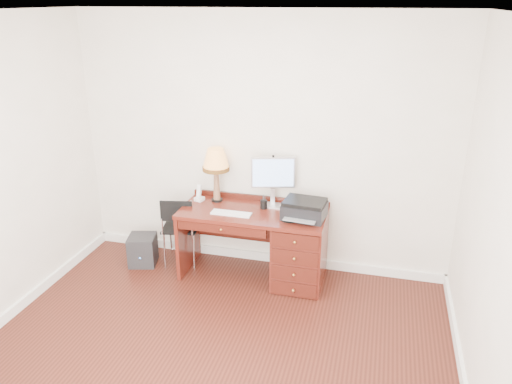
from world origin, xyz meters
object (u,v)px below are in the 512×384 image
(equipment_box, at_px, (143,250))
(monitor, at_px, (274,175))
(leg_lamp, at_px, (216,163))
(chair, at_px, (178,224))
(printer, at_px, (304,209))
(phone, at_px, (199,196))
(desk, at_px, (283,244))

(equipment_box, bearing_deg, monitor, -3.16)
(leg_lamp, distance_m, chair, 0.81)
(leg_lamp, relative_size, equipment_box, 1.74)
(printer, height_order, phone, printer)
(monitor, bearing_deg, leg_lamp, 167.28)
(desk, relative_size, leg_lamp, 2.57)
(desk, xyz_separation_m, chair, (-1.18, 0.03, 0.07))
(desk, xyz_separation_m, phone, (-0.95, 0.12, 0.39))
(phone, height_order, chair, phone)
(printer, distance_m, leg_lamp, 1.05)
(phone, bearing_deg, desk, 7.57)
(desk, bearing_deg, equipment_box, -177.37)
(monitor, height_order, equipment_box, monitor)
(monitor, relative_size, leg_lamp, 0.90)
(leg_lamp, distance_m, phone, 0.42)
(printer, relative_size, phone, 2.42)
(desk, height_order, equipment_box, desk)
(leg_lamp, xyz_separation_m, phone, (-0.19, -0.04, -0.37))
(printer, relative_size, chair, 0.55)
(monitor, bearing_deg, printer, -48.26)
(desk, height_order, monitor, monitor)
(monitor, bearing_deg, chair, 173.06)
(desk, distance_m, phone, 1.04)
(monitor, xyz_separation_m, printer, (0.37, -0.23, -0.24))
(monitor, height_order, phone, monitor)
(leg_lamp, bearing_deg, printer, -11.15)
(chair, distance_m, equipment_box, 0.52)
(leg_lamp, bearing_deg, monitor, 3.45)
(printer, relative_size, equipment_box, 1.31)
(monitor, distance_m, leg_lamp, 0.62)
(desk, distance_m, monitor, 0.72)
(printer, height_order, equipment_box, printer)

